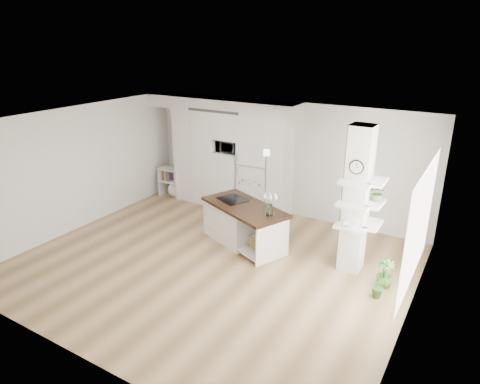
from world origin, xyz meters
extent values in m
cube|color=tan|center=(0.00, 0.00, 0.00)|extent=(7.00, 6.00, 0.01)
cube|color=white|center=(0.00, 0.00, 2.70)|extent=(7.00, 6.00, 0.04)
cube|color=silver|center=(0.00, 3.00, 1.35)|extent=(7.00, 0.04, 2.70)
cube|color=silver|center=(0.00, -3.00, 1.35)|extent=(7.00, 0.04, 2.70)
cube|color=silver|center=(-3.50, 0.00, 1.35)|extent=(0.04, 6.00, 2.70)
cube|color=silver|center=(3.50, 0.00, 1.35)|extent=(0.04, 6.00, 2.70)
cube|color=white|center=(-2.20, 2.67, 1.20)|extent=(1.20, 0.65, 2.40)
cube|color=white|center=(-1.27, 2.67, 0.71)|extent=(0.65, 0.65, 1.42)
cube|color=white|center=(-1.27, 2.67, 2.08)|extent=(0.65, 0.65, 0.65)
cube|color=white|center=(-0.53, 2.67, 2.08)|extent=(0.85, 0.65, 0.65)
cube|color=white|center=(0.10, 2.67, 1.20)|extent=(0.40, 0.65, 2.40)
cube|color=silver|center=(-1.50, 2.65, 2.55)|extent=(4.00, 0.70, 0.30)
cube|color=#262626|center=(-1.50, 2.31, 2.44)|extent=(1.40, 0.04, 0.06)
cube|color=white|center=(-0.53, 2.68, 0.88)|extent=(0.78, 0.66, 1.75)
cube|color=#B2B2B7|center=(-0.53, 2.34, 1.24)|extent=(0.78, 0.01, 0.03)
cube|color=silver|center=(2.30, 1.20, 1.35)|extent=(0.40, 0.40, 2.70)
cube|color=tan|center=(2.09, 1.20, 1.35)|extent=(0.02, 0.40, 2.70)
cube|color=tan|center=(2.30, 1.41, 1.35)|extent=(0.40, 0.02, 2.70)
cylinder|color=black|center=(2.30, 0.99, 2.02)|extent=(0.25, 0.03, 0.25)
cylinder|color=white|center=(2.30, 0.98, 2.02)|extent=(0.21, 0.01, 0.21)
plane|color=white|center=(3.48, 0.30, 1.50)|extent=(0.00, 2.40, 2.40)
cylinder|color=white|center=(1.70, 0.15, 2.12)|extent=(0.12, 0.12, 0.10)
cube|color=white|center=(-0.19, 1.15, 0.40)|extent=(1.45, 1.22, 0.80)
cube|color=white|center=(0.64, 0.80, 0.10)|extent=(0.93, 1.00, 0.04)
cube|color=white|center=(0.93, 0.68, 0.40)|extent=(0.34, 0.76, 0.80)
cube|color=#341F0F|center=(0.12, 1.02, 0.83)|extent=(2.10, 1.57, 0.06)
cube|color=black|center=(-0.28, 1.19, 0.86)|extent=(0.71, 0.66, 0.01)
cube|color=#A47C4F|center=(0.60, 0.82, 0.24)|extent=(0.46, 0.41, 0.24)
cylinder|color=white|center=(0.77, 0.85, 0.97)|extent=(0.12, 0.12, 0.22)
cube|color=white|center=(-3.31, 2.47, 0.39)|extent=(0.03, 0.38, 0.77)
cube|color=white|center=(-2.69, 2.47, 0.39)|extent=(0.03, 0.38, 0.77)
cube|color=white|center=(-3.00, 2.47, 0.76)|extent=(0.66, 0.38, 0.03)
cube|color=white|center=(-3.00, 2.47, 0.42)|extent=(0.62, 0.38, 0.03)
sphere|color=white|center=(-2.91, 2.47, 0.19)|extent=(0.38, 0.38, 0.38)
imported|color=#356629|center=(3.00, 0.48, 0.22)|extent=(0.26, 0.22, 0.44)
imported|color=#356629|center=(3.00, 0.88, 0.26)|extent=(0.37, 0.37, 0.51)
imported|color=#2D2D2D|center=(-1.27, 2.62, 1.57)|extent=(0.54, 0.37, 0.30)
imported|color=#356629|center=(2.63, 1.30, 1.52)|extent=(0.27, 0.23, 0.30)
imported|color=white|center=(2.30, 0.90, 1.00)|extent=(0.22, 0.22, 0.05)
camera|label=1|loc=(4.15, -5.88, 4.09)|focal=32.00mm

